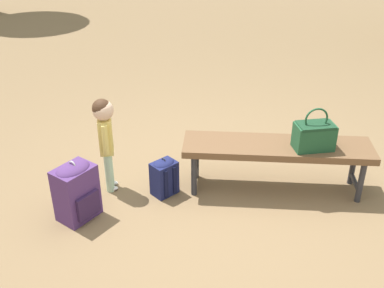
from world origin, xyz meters
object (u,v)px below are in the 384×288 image
Objects in this scene: backpack_large at (76,190)px; backpack_small at (164,176)px; handbag at (314,135)px; park_bench at (277,150)px; child_standing at (105,131)px.

backpack_large reaches higher than backpack_small.
backpack_large is at bearing 9.64° from handbag.
backpack_large is (1.64, 0.40, -0.13)m from park_bench.
child_standing is (1.45, -0.01, 0.18)m from park_bench.
backpack_small is (1.24, -0.00, -0.40)m from handbag.
backpack_large is (0.19, 0.41, -0.31)m from child_standing.
backpack_small is at bearing 170.76° from child_standing.
child_standing is (1.73, -0.08, -0.01)m from handbag.
park_bench is 1.89× the size of child_standing.
child_standing is 1.64× the size of backpack_large.
handbag reaches higher than backpack_large.
handbag is at bearing 179.95° from backpack_small.
park_bench is at bearing 179.65° from child_standing.
child_standing is at bearing -9.24° from backpack_small.
park_bench is 1.46m from child_standing.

